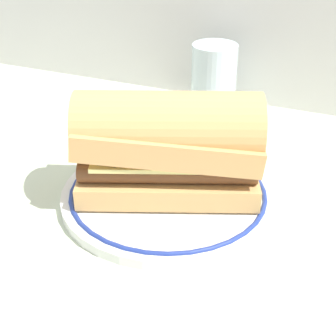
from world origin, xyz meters
The scene contains 4 objects.
ground_plane centered at (0.00, 0.00, 0.00)m, with size 1.50×1.50×0.00m, color beige.
plate centered at (-0.02, 0.02, 0.01)m, with size 0.26×0.26×0.01m.
sausage_sandwich centered at (-0.02, 0.02, 0.08)m, with size 0.23×0.17×0.12m.
drinking_glass centered at (-0.05, 0.29, 0.05)m, with size 0.07×0.07×0.12m.
Camera 1 is at (0.18, -0.45, 0.35)m, focal length 53.82 mm.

